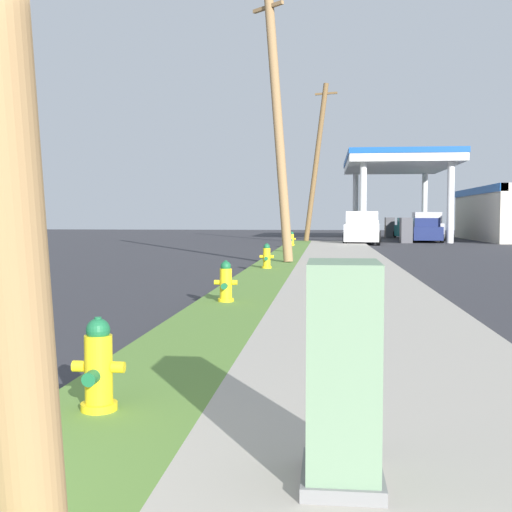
# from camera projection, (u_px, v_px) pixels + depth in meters

# --- Properties ---
(fire_hydrant_nearest) EXTENTS (0.42, 0.38, 0.74)m
(fire_hydrant_nearest) POSITION_uv_depth(u_px,v_px,m) (98.00, 370.00, 5.14)
(fire_hydrant_nearest) COLOR yellow
(fire_hydrant_nearest) RESTS_ON grass_verge
(fire_hydrant_second) EXTENTS (0.42, 0.38, 0.74)m
(fire_hydrant_second) POSITION_uv_depth(u_px,v_px,m) (226.00, 284.00, 11.74)
(fire_hydrant_second) COLOR yellow
(fire_hydrant_second) RESTS_ON grass_verge
(fire_hydrant_third) EXTENTS (0.42, 0.37, 0.74)m
(fire_hydrant_third) POSITION_uv_depth(u_px,v_px,m) (267.00, 257.00, 19.35)
(fire_hydrant_third) COLOR yellow
(fire_hydrant_third) RESTS_ON grass_verge
(fire_hydrant_fourth) EXTENTS (0.42, 0.37, 0.74)m
(fire_hydrant_fourth) POSITION_uv_depth(u_px,v_px,m) (289.00, 244.00, 28.43)
(fire_hydrant_fourth) COLOR yellow
(fire_hydrant_fourth) RESTS_ON grass_verge
(fire_hydrant_fifth) EXTENTS (0.42, 0.38, 0.74)m
(fire_hydrant_fifth) POSITION_uv_depth(u_px,v_px,m) (292.00, 239.00, 34.66)
(fire_hydrant_fifth) COLOR yellow
(fire_hydrant_fifth) RESTS_ON grass_verge
(utility_pole_midground) EXTENTS (1.56, 1.38, 9.32)m
(utility_pole_midground) POSITION_uv_depth(u_px,v_px,m) (278.00, 122.00, 22.06)
(utility_pole_midground) COLOR #937047
(utility_pole_midground) RESTS_ON grass_verge
(utility_pole_background) EXTENTS (2.08, 0.76, 9.77)m
(utility_pole_background) POSITION_uv_depth(u_px,v_px,m) (316.00, 162.00, 40.54)
(utility_pole_background) COLOR brown
(utility_pole_background) RESTS_ON grass_verge
(utility_cabinet) EXTENTS (0.47, 0.65, 1.28)m
(utility_cabinet) POSITION_uv_depth(u_px,v_px,m) (343.00, 380.00, 3.73)
(utility_cabinet) COLOR slate
(utility_cabinet) RESTS_ON sidewalk_slab
(gas_station_canopy) EXTENTS (15.10, 13.76, 5.94)m
(gas_station_canopy) POSITION_uv_depth(u_px,v_px,m) (492.00, 203.00, 45.60)
(gas_station_canopy) COLOR silver
(gas_station_canopy) RESTS_ON ground
(car_teal_by_near_pump) EXTENTS (2.25, 4.63, 1.57)m
(car_teal_by_near_pump) POSITION_uv_depth(u_px,v_px,m) (410.00, 229.00, 49.70)
(car_teal_by_near_pump) COLOR #197075
(car_teal_by_near_pump) RESTS_ON ground
(car_navy_by_far_pump) EXTENTS (2.23, 4.62, 1.57)m
(car_navy_by_far_pump) POSITION_uv_depth(u_px,v_px,m) (426.00, 231.00, 42.74)
(car_navy_by_far_pump) COLOR navy
(car_navy_by_far_pump) RESTS_ON ground
(truck_tan_at_forecourt) EXTENTS (2.36, 5.49, 1.97)m
(truck_tan_at_forecourt) POSITION_uv_depth(u_px,v_px,m) (360.00, 226.00, 53.97)
(truck_tan_at_forecourt) COLOR tan
(truck_tan_at_forecourt) RESTS_ON ground
(truck_white_on_apron) EXTENTS (2.55, 5.55, 1.97)m
(truck_white_on_apron) POSITION_uv_depth(u_px,v_px,m) (363.00, 229.00, 39.58)
(truck_white_on_apron) COLOR white
(truck_white_on_apron) RESTS_ON ground
(truck_silver_at_far_bay) EXTENTS (2.34, 5.48, 1.97)m
(truck_silver_at_far_bay) POSITION_uv_depth(u_px,v_px,m) (425.00, 227.00, 46.09)
(truck_silver_at_far_bay) COLOR #BCBCC1
(truck_silver_at_far_bay) RESTS_ON ground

